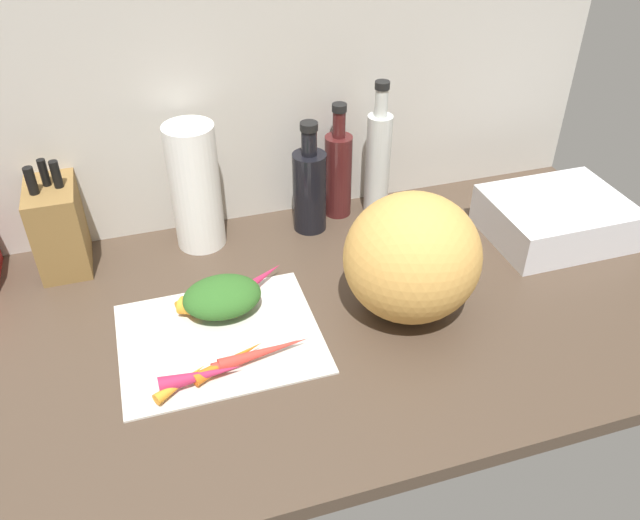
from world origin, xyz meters
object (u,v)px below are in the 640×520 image
at_px(winter_squash, 412,258).
at_px(dish_rack, 556,218).
at_px(bottle_0, 310,188).
at_px(carrot_4, 230,361).
at_px(carrot_0, 202,291).
at_px(carrot_5, 250,286).
at_px(carrot_6, 265,352).
at_px(carrot_1, 201,376).
at_px(carrot_7, 181,382).
at_px(paper_towel_roll, 195,187).
at_px(carrot_2, 257,354).
at_px(bottle_2, 378,160).
at_px(knife_block, 58,226).
at_px(carrot_3, 209,311).
at_px(bottle_1, 338,172).
at_px(cutting_board, 220,337).

height_order(winter_squash, dish_rack, winter_squash).
relative_size(winter_squash, bottle_0, 0.99).
bearing_deg(carrot_4, carrot_0, 94.47).
xyz_separation_m(carrot_5, winter_squash, (0.28, -0.13, 0.10)).
xyz_separation_m(carrot_0, carrot_6, (0.08, -0.20, -0.00)).
bearing_deg(carrot_0, carrot_1, -99.29).
bearing_deg(carrot_1, winter_squash, 11.23).
distance_m(carrot_7, paper_towel_roll, 0.45).
xyz_separation_m(carrot_2, carrot_6, (0.01, -0.00, 0.00)).
bearing_deg(carrot_1, bottle_2, 42.17).
bearing_deg(paper_towel_roll, carrot_7, -103.27).
height_order(knife_block, bottle_2, bottle_2).
relative_size(carrot_2, paper_towel_roll, 0.59).
height_order(carrot_5, winter_squash, winter_squash).
distance_m(carrot_3, carrot_5, 0.10).
relative_size(carrot_0, knife_block, 0.50).
bearing_deg(carrot_5, carrot_2, -98.21).
distance_m(knife_block, bottle_2, 0.70).
distance_m(carrot_1, bottle_1, 0.60).
distance_m(winter_squash, knife_block, 0.71).
bearing_deg(paper_towel_roll, carrot_3, -96.02).
distance_m(carrot_1, knife_block, 0.48).
relative_size(carrot_5, winter_squash, 0.71).
height_order(bottle_1, bottle_2, bottle_2).
bearing_deg(carrot_5, carrot_0, 170.09).
xyz_separation_m(carrot_4, dish_rack, (0.77, 0.19, 0.03)).
bearing_deg(carrot_6, bottle_1, 57.03).
height_order(knife_block, dish_rack, knife_block).
bearing_deg(carrot_5, carrot_4, -112.28).
xyz_separation_m(carrot_1, carrot_2, (0.10, 0.03, -0.00)).
distance_m(carrot_6, bottle_2, 0.56).
bearing_deg(winter_squash, carrot_1, -168.77).
bearing_deg(carrot_3, carrot_6, -59.27).
distance_m(carrot_1, carrot_5, 0.24).
distance_m(carrot_0, carrot_5, 0.09).
bearing_deg(cutting_board, knife_block, 129.01).
bearing_deg(dish_rack, cutting_board, -171.56).
bearing_deg(bottle_2, bottle_0, -171.70).
relative_size(carrot_3, carrot_7, 1.11).
bearing_deg(carrot_6, carrot_0, 111.83).
bearing_deg(carrot_3, paper_towel_roll, 83.98).
distance_m(cutting_board, carrot_6, 0.10).
distance_m(carrot_3, carrot_4, 0.13).
relative_size(carrot_1, carrot_2, 0.85).
distance_m(cutting_board, knife_block, 0.43).
xyz_separation_m(knife_block, paper_towel_roll, (0.28, -0.00, 0.04)).
bearing_deg(carrot_5, carrot_3, -149.84).
xyz_separation_m(carrot_7, winter_squash, (0.44, 0.08, 0.10)).
bearing_deg(carrot_3, knife_block, 132.97).
relative_size(winter_squash, knife_block, 1.06).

